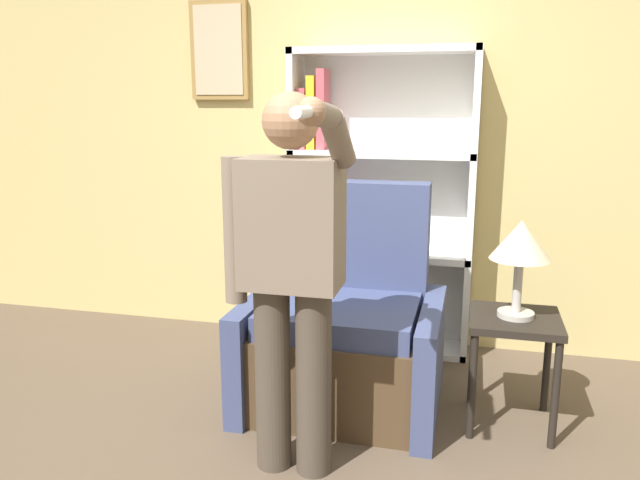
{
  "coord_description": "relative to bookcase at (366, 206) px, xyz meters",
  "views": [
    {
      "loc": [
        0.55,
        -1.9,
        1.55
      ],
      "look_at": [
        -0.1,
        0.72,
        0.94
      ],
      "focal_mm": 35.0,
      "sensor_mm": 36.0,
      "label": 1
    }
  ],
  "objects": [
    {
      "name": "wall_back",
      "position": [
        0.08,
        0.16,
        0.49
      ],
      "size": [
        8.0,
        0.11,
        2.8
      ],
      "color": "tan",
      "rests_on": "ground_plane"
    },
    {
      "name": "bookcase",
      "position": [
        0.0,
        0.0,
        0.0
      ],
      "size": [
        1.12,
        0.28,
        1.86
      ],
      "color": "white",
      "rests_on": "ground_plane"
    },
    {
      "name": "armchair",
      "position": [
        0.03,
        -0.78,
        -0.55
      ],
      "size": [
        0.99,
        0.81,
        1.13
      ],
      "color": "#4C3823",
      "rests_on": "ground_plane"
    },
    {
      "name": "person_standing",
      "position": [
        -0.05,
        -1.47,
        -0.01
      ],
      "size": [
        0.54,
        0.78,
        1.59
      ],
      "color": "#473D33",
      "rests_on": "ground_plane"
    },
    {
      "name": "side_table",
      "position": [
        0.87,
        -0.84,
        -0.46
      ],
      "size": [
        0.42,
        0.42,
        0.55
      ],
      "color": "black",
      "rests_on": "ground_plane"
    },
    {
      "name": "table_lamp",
      "position": [
        0.87,
        -0.84,
        -0.01
      ],
      "size": [
        0.28,
        0.28,
        0.46
      ],
      "color": "#B7B2A8",
      "rests_on": "side_table"
    }
  ]
}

